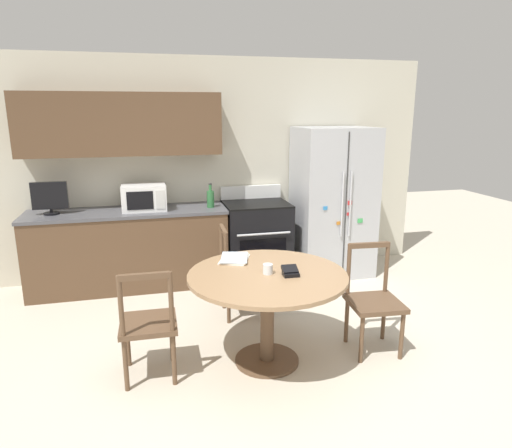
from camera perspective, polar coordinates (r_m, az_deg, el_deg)
ground_plane at (r=3.63m, az=3.13°, el=-19.30°), size 14.00×14.00×0.00m
back_wall at (r=5.54m, az=-7.68°, el=8.31°), size 5.20×0.44×2.60m
kitchen_counter at (r=5.41m, az=-15.52°, el=-3.01°), size 2.20×0.64×0.90m
refrigerator at (r=5.68m, az=9.57°, el=2.77°), size 0.90×0.77×1.79m
oven_range at (r=5.53m, az=0.04°, el=-1.92°), size 0.76×0.68×1.08m
microwave at (r=5.26m, az=-13.83°, el=3.25°), size 0.48×0.36×0.28m
countertop_tv at (r=5.35m, az=-24.38°, el=3.08°), size 0.37×0.16×0.35m
counter_bottle at (r=5.27m, az=-5.71°, el=3.21°), size 0.08×0.08×0.28m
dining_table at (r=3.61m, az=1.43°, el=-8.30°), size 1.25×1.25×0.76m
dining_chair_far at (r=4.51m, az=-2.00°, el=-6.15°), size 0.44×0.44×0.90m
dining_chair_right at (r=4.01m, az=14.47°, el=-9.33°), size 0.45×0.45×0.90m
dining_chair_left at (r=3.58m, az=-13.32°, el=-12.16°), size 0.43×0.43×0.90m
candle_glass at (r=3.55m, az=1.49°, el=-5.72°), size 0.08×0.08×0.08m
wallet at (r=3.53m, az=4.30°, el=-5.98°), size 0.13×0.13×0.07m
mail_stack at (r=3.88m, az=-2.73°, el=-4.31°), size 0.32×0.36×0.02m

